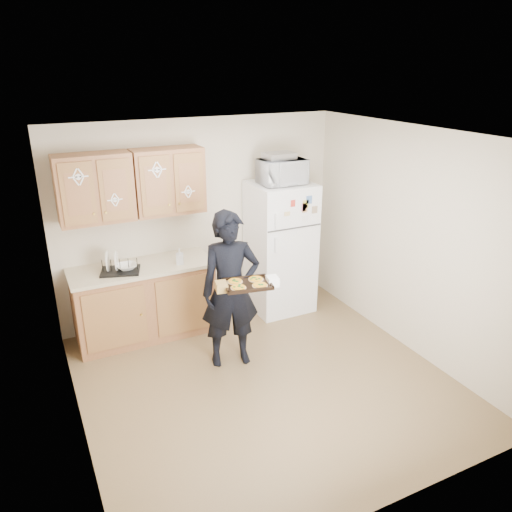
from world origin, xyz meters
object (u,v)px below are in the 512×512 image
object	(u,v)px
refrigerator	(280,248)
person	(230,290)
microwave	(282,172)
dish_rack	(120,265)
baking_tray	(247,285)

from	to	relation	value
refrigerator	person	size ratio (longest dim) A/B	0.99
microwave	dish_rack	bearing A→B (deg)	178.67
baking_tray	microwave	bearing A→B (deg)	60.10
refrigerator	dish_rack	distance (m)	2.06
refrigerator	baking_tray	bearing A→B (deg)	-130.60
person	microwave	bearing A→B (deg)	50.24
person	baking_tray	distance (m)	0.35
person	dish_rack	bearing A→B (deg)	147.72
microwave	refrigerator	bearing A→B (deg)	65.56
refrigerator	person	xyz separation A→B (m)	(-1.10, -0.92, 0.01)
microwave	person	bearing A→B (deg)	-141.45
baking_tray	dish_rack	size ratio (longest dim) A/B	1.10
baking_tray	microwave	distance (m)	1.76
baking_tray	microwave	xyz separation A→B (m)	(1.02, 1.17, 0.82)
person	microwave	size ratio (longest dim) A/B	3.11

